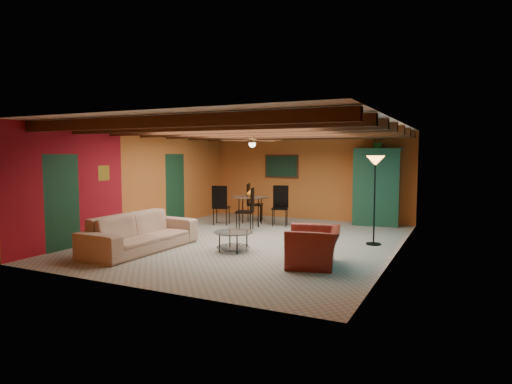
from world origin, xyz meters
The scene contains 11 objects.
room centered at (0.00, 0.11, 2.36)m, with size 6.52×8.01×2.71m.
sofa centered at (-1.71, -1.90, 0.39)m, with size 2.67×1.04×0.78m, color #A27C68.
armchair centered at (2.01, -1.52, 0.36)m, with size 1.09×0.95×0.71m, color maroon.
coffee_table centered at (0.11, -1.13, 0.21)m, with size 0.84×0.84×0.43m, color silver, non-canonical shape.
dining_table centered at (-1.08, 2.06, 0.58)m, with size 2.23×2.23×1.16m, color silver, non-canonical shape.
armoire centered at (2.20, 3.70, 1.08)m, with size 1.23×0.60×2.15m, color brown.
floor_lamp centered at (2.65, 0.85, 1.01)m, with size 0.41×0.41×2.02m, color black, non-canonical shape.
ceiling_fan centered at (0.00, 0.00, 2.36)m, with size 1.50×1.50×0.44m, color #472614, non-canonical shape.
painting centered at (-0.90, 3.96, 1.65)m, with size 1.05×0.03×0.65m, color black.
potted_plant centered at (2.20, 3.70, 2.40)m, with size 0.45×0.39×0.50m, color #26661E.
vase centered at (-1.08, 2.06, 1.26)m, with size 0.20×0.20×0.21m, color orange.
Camera 1 is at (4.49, -9.13, 2.06)m, focal length 30.71 mm.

